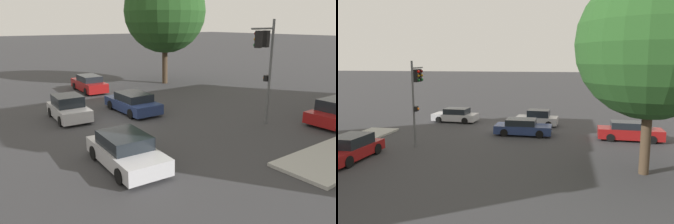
% 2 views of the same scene
% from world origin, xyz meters
% --- Properties ---
extents(ground_plane, '(300.00, 300.00, 0.00)m').
position_xyz_m(ground_plane, '(0.00, 0.00, 0.00)').
color(ground_plane, '#333335').
extents(street_tree, '(7.71, 7.71, 10.69)m').
position_xyz_m(street_tree, '(-8.81, 10.18, 6.82)').
color(street_tree, '#423323').
rests_on(street_tree, ground_plane).
extents(traffic_signal, '(0.71, 2.23, 6.00)m').
position_xyz_m(traffic_signal, '(5.78, 6.57, 4.18)').
color(traffic_signal, '#515456').
rests_on(traffic_signal, ground_plane).
extents(crossing_car_0, '(4.44, 2.23, 1.36)m').
position_xyz_m(crossing_car_0, '(6.10, -2.44, 0.64)').
color(crossing_car_0, '#B7B7BC').
rests_on(crossing_car_0, ground_plane).
extents(crossing_car_1, '(4.78, 1.99, 1.42)m').
position_xyz_m(crossing_car_1, '(-9.41, 2.49, 0.68)').
color(crossing_car_1, maroon).
rests_on(crossing_car_1, ground_plane).
extents(crossing_car_2, '(3.90, 2.07, 1.49)m').
position_xyz_m(crossing_car_2, '(-2.04, -1.96, 0.69)').
color(crossing_car_2, '#B7B7BC').
rests_on(crossing_car_2, ground_plane).
extents(crossing_car_3, '(4.58, 2.08, 1.32)m').
position_xyz_m(crossing_car_3, '(-1.20, 2.12, 0.63)').
color(crossing_car_3, navy).
rests_on(crossing_car_3, ground_plane).
extents(parked_car_0, '(2.11, 4.55, 1.48)m').
position_xyz_m(parked_car_0, '(8.28, 10.72, 0.70)').
color(parked_car_0, maroon).
rests_on(parked_car_0, ground_plane).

